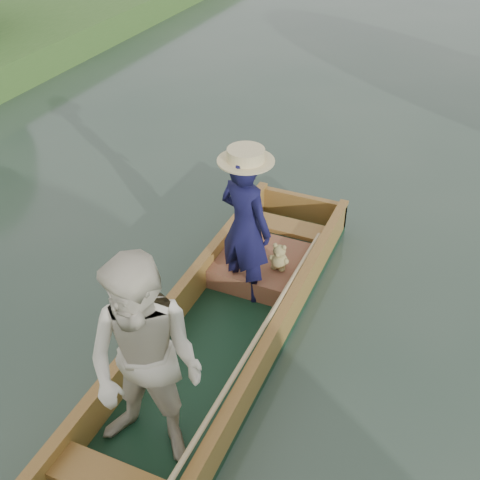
% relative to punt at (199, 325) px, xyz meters
% --- Properties ---
extents(ground, '(120.00, 120.00, 0.00)m').
position_rel_punt_xyz_m(ground, '(-0.00, 0.26, -0.65)').
color(ground, '#283D30').
rests_on(ground, ground).
extents(punt, '(1.12, 5.00, 1.90)m').
position_rel_punt_xyz_m(punt, '(0.00, 0.00, 0.00)').
color(punt, '#13311D').
rests_on(punt, ground).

